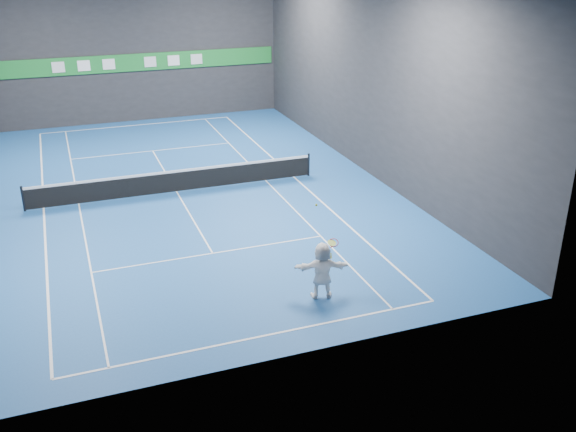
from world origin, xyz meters
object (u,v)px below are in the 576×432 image
object	(u,v)px
player	(322,270)
tennis_net	(176,180)
tennis_ball	(316,205)
tennis_racket	(333,244)

from	to	relation	value
player	tennis_net	xyz separation A→B (m)	(-2.42, 10.46, -0.36)
tennis_ball	tennis_racket	distance (m)	1.41
player	tennis_net	distance (m)	10.74
tennis_ball	tennis_racket	xyz separation A→B (m)	(0.52, -0.10, -1.31)
tennis_racket	tennis_ball	bearing A→B (deg)	168.98
tennis_ball	player	bearing A→B (deg)	-42.01
tennis_ball	tennis_racket	size ratio (longest dim) A/B	0.10
player	tennis_racket	world-z (taller)	tennis_racket
player	tennis_racket	distance (m)	0.87
player	tennis_racket	size ratio (longest dim) A/B	2.69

